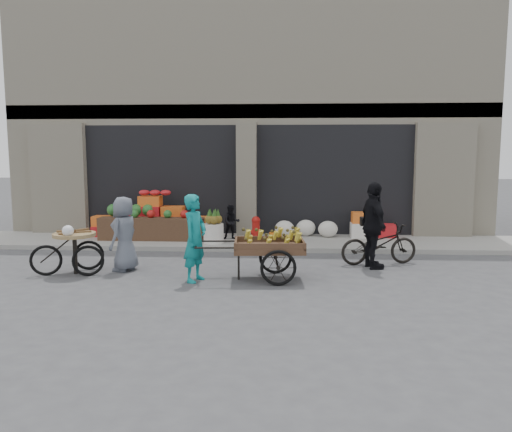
# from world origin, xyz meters

# --- Properties ---
(ground) EXTENTS (80.00, 80.00, 0.00)m
(ground) POSITION_xyz_m (0.00, 0.00, 0.00)
(ground) COLOR #424244
(ground) RESTS_ON ground
(sidewalk) EXTENTS (18.00, 2.20, 0.12)m
(sidewalk) POSITION_xyz_m (0.00, 4.10, 0.06)
(sidewalk) COLOR gray
(sidewalk) RESTS_ON ground
(building) EXTENTS (14.00, 6.45, 7.00)m
(building) POSITION_xyz_m (0.00, 8.03, 3.37)
(building) COLOR beige
(building) RESTS_ON ground
(fruit_display) EXTENTS (3.10, 1.12, 1.24)m
(fruit_display) POSITION_xyz_m (-2.48, 4.38, 0.67)
(fruit_display) COLOR red
(fruit_display) RESTS_ON sidewalk
(pineapple_bin) EXTENTS (0.52, 0.52, 0.50)m
(pineapple_bin) POSITION_xyz_m (-0.75, 3.60, 0.37)
(pineapple_bin) COLOR silver
(pineapple_bin) RESTS_ON sidewalk
(fire_hydrant) EXTENTS (0.22, 0.22, 0.71)m
(fire_hydrant) POSITION_xyz_m (0.35, 3.55, 0.50)
(fire_hydrant) COLOR #A5140F
(fire_hydrant) RESTS_ON sidewalk
(orange_bucket) EXTENTS (0.32, 0.32, 0.30)m
(orange_bucket) POSITION_xyz_m (0.85, 3.50, 0.27)
(orange_bucket) COLOR orange
(orange_bucket) RESTS_ON sidewalk
(right_bay_goods) EXTENTS (3.35, 0.60, 0.70)m
(right_bay_goods) POSITION_xyz_m (2.61, 4.70, 0.41)
(right_bay_goods) COLOR silver
(right_bay_goods) RESTS_ON sidewalk
(seated_person) EXTENTS (0.51, 0.43, 0.93)m
(seated_person) POSITION_xyz_m (-0.35, 4.20, 0.58)
(seated_person) COLOR black
(seated_person) RESTS_ON sidewalk
(banana_cart) EXTENTS (2.33, 1.09, 0.95)m
(banana_cart) POSITION_xyz_m (0.75, 0.38, 0.69)
(banana_cart) COLOR brown
(banana_cart) RESTS_ON ground
(vendor_woman) EXTENTS (0.58, 0.70, 1.66)m
(vendor_woman) POSITION_xyz_m (-0.60, 0.18, 0.83)
(vendor_woman) COLOR #107E80
(vendor_woman) RESTS_ON ground
(tricycle_cart) EXTENTS (1.45, 1.08, 0.95)m
(tricycle_cart) POSITION_xyz_m (-3.13, 0.61, 0.57)
(tricycle_cart) COLOR #9E7F51
(tricycle_cart) RESTS_ON ground
(vendor_grey) EXTENTS (0.68, 0.86, 1.54)m
(vendor_grey) POSITION_xyz_m (-2.22, 0.96, 0.77)
(vendor_grey) COLOR slate
(vendor_grey) RESTS_ON ground
(bicycle) EXTENTS (1.81, 0.97, 0.90)m
(bicycle) POSITION_xyz_m (3.15, 1.87, 0.45)
(bicycle) COLOR black
(bicycle) RESTS_ON ground
(cyclist) EXTENTS (0.67, 1.14, 1.83)m
(cyclist) POSITION_xyz_m (2.95, 1.47, 0.91)
(cyclist) COLOR black
(cyclist) RESTS_ON ground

